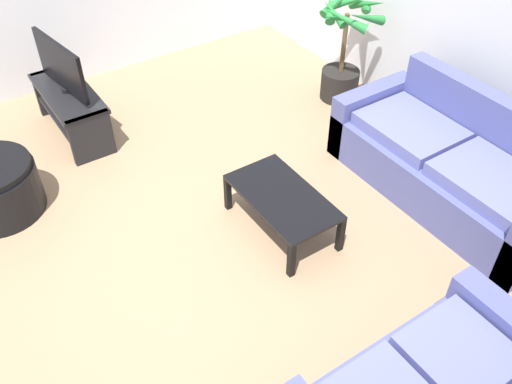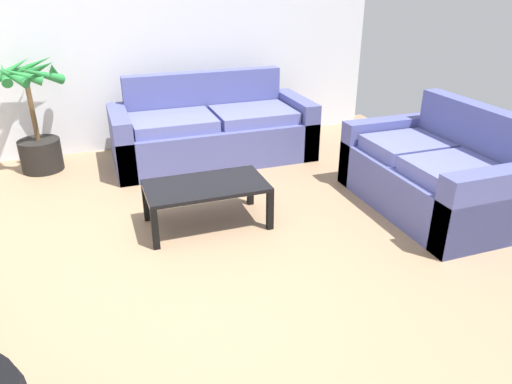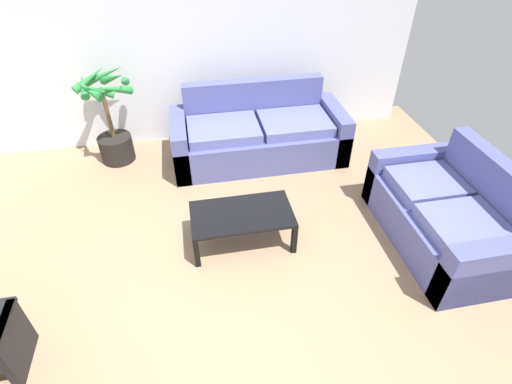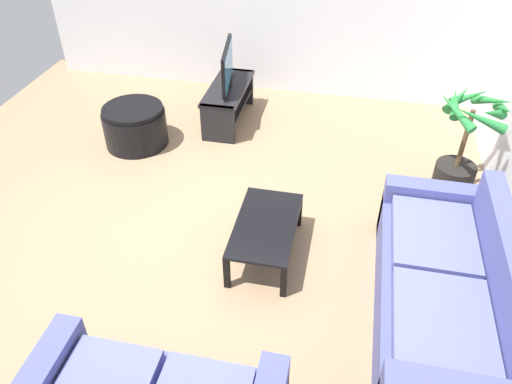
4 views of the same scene
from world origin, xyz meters
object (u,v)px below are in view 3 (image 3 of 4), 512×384
object	(u,v)px
coffee_table	(242,217)
potted_palm	(112,125)
couch_loveseat	(446,216)
couch_main	(258,136)

from	to	relation	value
coffee_table	potted_palm	distance (m)	2.20
potted_palm	couch_loveseat	bearing A→B (deg)	-32.85
couch_loveseat	potted_palm	world-z (taller)	potted_palm
couch_loveseat	potted_palm	bearing A→B (deg)	147.15
potted_palm	couch_main	bearing A→B (deg)	-8.73
potted_palm	coffee_table	bearing A→B (deg)	-52.99
couch_main	coffee_table	distance (m)	1.55
couch_main	potted_palm	distance (m)	1.80
couch_main	potted_palm	bearing A→B (deg)	171.27
couch_loveseat	coffee_table	size ratio (longest dim) A/B	1.62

